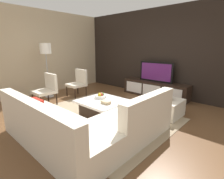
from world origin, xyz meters
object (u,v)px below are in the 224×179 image
object	(u,v)px
floor_lamp	(46,52)
accent_chair_far	(78,81)
media_console	(155,89)
decorative_ball	(166,94)
book_stack	(106,102)
sectional_couch	(86,126)
coffee_table	(103,108)
fruit_bowl	(101,96)
television	(156,72)
accent_chair_near	(47,88)
ottoman	(165,107)

from	to	relation	value
floor_lamp	accent_chair_far	size ratio (longest dim) A/B	1.96
media_console	decorative_ball	world-z (taller)	decorative_ball
book_stack	sectional_couch	bearing A→B (deg)	-66.58
media_console	coffee_table	world-z (taller)	media_console
media_console	floor_lamp	size ratio (longest dim) A/B	1.27
fruit_bowl	book_stack	bearing A→B (deg)	-29.11
television	floor_lamp	distance (m)	3.52
decorative_ball	accent_chair_near	bearing A→B (deg)	-152.63
media_console	fruit_bowl	xyz separation A→B (m)	(-0.28, -2.20, 0.18)
sectional_couch	accent_chair_far	distance (m)	2.96
accent_chair_far	floor_lamp	bearing A→B (deg)	-121.90
media_console	ottoman	distance (m)	1.62
media_console	fruit_bowl	size ratio (longest dim) A/B	7.76
sectional_couch	coffee_table	size ratio (longest dim) A/B	2.24
ottoman	fruit_bowl	size ratio (longest dim) A/B	2.50
accent_chair_far	decorative_ball	xyz separation A→B (m)	(2.92, 0.33, 0.05)
decorative_ball	floor_lamp	bearing A→B (deg)	-163.17
fruit_bowl	coffee_table	bearing A→B (deg)	-29.58
television	fruit_bowl	bearing A→B (deg)	-97.19
coffee_table	accent_chair_near	world-z (taller)	accent_chair_near
ottoman	fruit_bowl	world-z (taller)	fruit_bowl
television	accent_chair_near	xyz separation A→B (m)	(-1.85, -2.76, -0.33)
accent_chair_near	ottoman	distance (m)	3.21
coffee_table	decorative_ball	bearing A→B (deg)	42.89
media_console	coffee_table	size ratio (longest dim) A/B	2.07
sectional_couch	accent_chair_far	bearing A→B (deg)	145.36
sectional_couch	book_stack	world-z (taller)	sectional_couch
ottoman	book_stack	size ratio (longest dim) A/B	3.32
floor_lamp	decorative_ball	bearing A→B (deg)	16.83
coffee_table	book_stack	bearing A→B (deg)	-28.72
accent_chair_far	television	bearing A→B (deg)	47.66
television	accent_chair_far	xyz separation A→B (m)	(-1.93, -1.62, -0.33)
accent_chair_near	accent_chair_far	xyz separation A→B (m)	(-0.08, 1.14, 0.00)
media_console	television	distance (m)	0.57
television	sectional_couch	world-z (taller)	television
fruit_bowl	decorative_ball	world-z (taller)	decorative_ball
floor_lamp	book_stack	xyz separation A→B (m)	(2.66, -0.06, -1.04)
accent_chair_near	ottoman	world-z (taller)	accent_chair_near
media_console	television	size ratio (longest dim) A/B	1.91
television	floor_lamp	xyz separation A→B (m)	(-2.54, -2.36, 0.63)
sectional_couch	fruit_bowl	xyz separation A→B (m)	(-0.78, 1.10, 0.15)
floor_lamp	accent_chair_far	world-z (taller)	floor_lamp
decorative_ball	sectional_couch	bearing A→B (deg)	-103.67
sectional_couch	coffee_table	distance (m)	1.17
accent_chair_near	accent_chair_far	world-z (taller)	same
ottoman	floor_lamp	bearing A→B (deg)	-163.17
decorative_ball	book_stack	xyz separation A→B (m)	(-0.87, -1.13, -0.13)
television	floor_lamp	world-z (taller)	floor_lamp
coffee_table	floor_lamp	bearing A→B (deg)	-178.63
coffee_table	accent_chair_far	distance (m)	1.98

